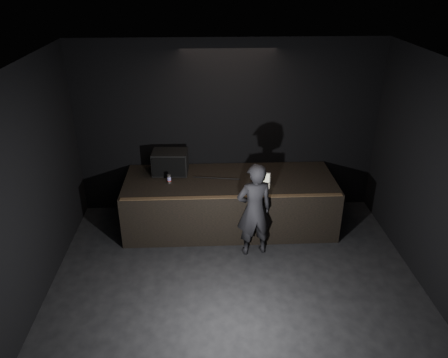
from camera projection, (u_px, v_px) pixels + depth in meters
ground at (240, 325)px, 6.30m from camera, size 7.00×7.00×0.00m
room_walls at (243, 202)px, 5.41m from camera, size 6.10×7.10×3.52m
stage_riser at (230, 202)px, 8.53m from camera, size 4.00×1.50×1.00m
riser_lip at (232, 197)px, 7.67m from camera, size 3.92×0.10×0.01m
stage_monitor at (170, 162)px, 8.47m from camera, size 0.70×0.52×0.45m
cable at (217, 178)px, 8.33m from camera, size 0.90×0.16×0.02m
laptop at (262, 182)px, 8.08m from camera, size 0.35×0.32×0.21m
beer_can at (169, 179)px, 8.14m from camera, size 0.07×0.07×0.17m
plastic_cup at (254, 168)px, 8.62m from camera, size 0.09×0.09×0.11m
wii_remote at (260, 188)px, 7.94m from camera, size 0.08×0.13×0.02m
person at (254, 210)px, 7.53m from camera, size 0.70×0.53×1.74m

